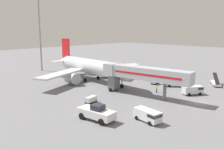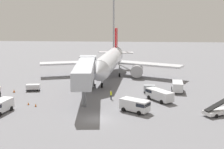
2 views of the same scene
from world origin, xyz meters
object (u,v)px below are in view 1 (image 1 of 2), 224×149
(safety_cone_alpha, at_px, (83,107))
(apron_light_mast, at_px, (39,14))
(airplane_at_gate, at_px, (92,67))
(baggage_cart_far_center, at_px, (91,99))
(baggage_cart_near_right, at_px, (155,81))
(service_van_mid_center, at_px, (148,115))
(safety_cone_charlie, at_px, (136,110))
(pushback_tug, at_px, (97,113))
(service_van_outer_left, at_px, (193,90))
(belt_loader_truck, at_px, (216,83))
(ground_crew_worker_foreground, at_px, (157,89))
(safety_cone_bravo, at_px, (144,108))
(jet_bridge, at_px, (140,74))
(service_van_far_left, at_px, (162,76))
(service_van_rear_right, at_px, (175,82))

(safety_cone_alpha, xyz_separation_m, apron_light_mast, (16.26, 43.34, 19.37))
(airplane_at_gate, xyz_separation_m, baggage_cart_far_center, (-14.09, -15.51, -3.25))
(apron_light_mast, bearing_deg, baggage_cart_near_right, -76.04)
(airplane_at_gate, xyz_separation_m, service_van_mid_center, (-14.18, -29.80, -2.86))
(safety_cone_charlie, bearing_deg, pushback_tug, 167.48)
(pushback_tug, bearing_deg, service_van_outer_left, -8.96)
(belt_loader_truck, xyz_separation_m, service_van_mid_center, (-33.58, -2.24, 0.38))
(ground_crew_worker_foreground, relative_size, safety_cone_bravo, 3.09)
(jet_bridge, relative_size, service_van_far_left, 4.53)
(service_van_outer_left, xyz_separation_m, apron_light_mast, (-7.65, 53.67, 18.55))
(service_van_far_left, distance_m, baggage_cart_near_right, 5.83)
(safety_cone_alpha, relative_size, apron_light_mast, 0.02)
(jet_bridge, relative_size, pushback_tug, 3.10)
(service_van_mid_center, bearing_deg, baggage_cart_far_center, 89.64)
(airplane_at_gate, xyz_separation_m, pushback_tug, (-19.59, -23.28, -2.73))
(service_van_mid_center, bearing_deg, pushback_tug, 129.69)
(service_van_rear_right, xyz_separation_m, safety_cone_alpha, (-28.01, 3.42, -0.79))
(airplane_at_gate, height_order, pushback_tug, airplane_at_gate)
(service_van_mid_center, bearing_deg, safety_cone_alpha, 104.11)
(belt_loader_truck, relative_size, safety_cone_bravo, 11.36)
(service_van_rear_right, distance_m, ground_crew_worker_foreground, 8.50)
(baggage_cart_near_right, bearing_deg, service_van_outer_left, -102.23)
(ground_crew_worker_foreground, bearing_deg, service_van_far_left, 28.42)
(service_van_outer_left, height_order, safety_cone_alpha, service_van_outer_left)
(baggage_cart_far_center, height_order, safety_cone_charlie, baggage_cart_far_center)
(belt_loader_truck, distance_m, service_van_outer_left, 12.87)
(safety_cone_alpha, bearing_deg, pushback_tug, -109.60)
(pushback_tug, bearing_deg, jet_bridge, 13.48)
(ground_crew_worker_foreground, xyz_separation_m, safety_cone_charlie, (-13.59, -4.60, -0.63))
(belt_loader_truck, xyz_separation_m, safety_cone_charlie, (-30.86, 2.47, -0.51))
(service_van_outer_left, distance_m, baggage_cart_far_center, 23.80)
(service_van_rear_right, xyz_separation_m, service_van_mid_center, (-24.81, -9.31, 0.03))
(service_van_rear_right, bearing_deg, service_van_outer_left, -120.68)
(baggage_cart_near_right, bearing_deg, service_van_rear_right, -74.79)
(service_van_mid_center, bearing_deg, baggage_cart_near_right, 32.06)
(baggage_cart_near_right, bearing_deg, jet_bridge, -161.09)
(airplane_at_gate, distance_m, pushback_tug, 30.55)
(pushback_tug, relative_size, apron_light_mast, 0.24)
(safety_cone_alpha, bearing_deg, belt_loader_truck, -15.92)
(airplane_at_gate, height_order, belt_loader_truck, airplane_at_gate)
(jet_bridge, distance_m, service_van_far_left, 18.68)
(belt_loader_truck, height_order, service_van_outer_left, belt_loader_truck)
(jet_bridge, relative_size, ground_crew_worker_foreground, 13.10)
(service_van_far_left, bearing_deg, airplane_at_gate, 137.34)
(jet_bridge, xyz_separation_m, baggage_cart_far_center, (-11.47, 3.70, -4.22))
(safety_cone_bravo, bearing_deg, service_van_mid_center, -137.56)
(baggage_cart_near_right, height_order, safety_cone_alpha, baggage_cart_near_right)
(pushback_tug, distance_m, safety_cone_bravo, 10.09)
(jet_bridge, xyz_separation_m, belt_loader_truck, (22.02, -8.35, -4.22))
(pushback_tug, height_order, safety_cone_alpha, pushback_tug)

